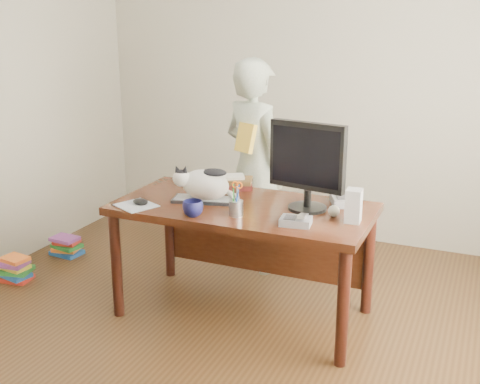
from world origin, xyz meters
The scene contains 18 objects.
room centered at (0.00, 0.00, 1.35)m, with size 4.50×4.50×4.50m.
desk centered at (0.00, 0.68, 0.60)m, with size 1.60×0.80×0.75m.
keyboard centered at (-0.25, 0.58, 0.76)m, with size 0.44×0.25×0.03m.
cat centered at (-0.26, 0.57, 0.87)m, with size 0.40×0.27×0.23m.
monitor centered at (0.39, 0.66, 1.06)m, with size 0.48×0.27×0.54m.
pen_cup centered at (0.04, 0.40, 0.81)m, with size 0.09×0.09×0.21m.
mousepad centered at (-0.61, 0.32, 0.75)m, with size 0.29×0.28×0.01m.
mouse centered at (-0.59, 0.34, 0.77)m, with size 0.12×0.10×0.04m.
coffee_mug centered at (-0.19, 0.29, 0.80)m, with size 0.12×0.12×0.10m, color #0D0E36.
phone centered at (0.42, 0.39, 0.78)m, with size 0.19×0.16×0.08m.
speaker centered at (0.70, 0.56, 0.85)m, with size 0.09×0.10×0.19m.
baseball centered at (0.58, 0.61, 0.78)m, with size 0.07×0.07×0.07m.
book_stack centered at (-0.20, 0.93, 0.79)m, with size 0.29×0.26×0.09m.
calculator centered at (0.57, 0.87, 0.78)m, with size 0.21×0.24×0.06m.
person centered at (-0.23, 1.35, 0.80)m, with size 0.59×0.38×1.60m, color silver.
held_book centered at (-0.23, 1.18, 1.05)m, with size 0.18×0.15×0.21m.
book_pile_a centered at (-1.75, 0.40, 0.09)m, with size 0.27×0.22×0.18m.
book_pile_b centered at (-1.72, 0.95, 0.07)m, with size 0.26×0.20×0.15m.
Camera 1 is at (1.40, -2.69, 1.91)m, focal length 45.00 mm.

